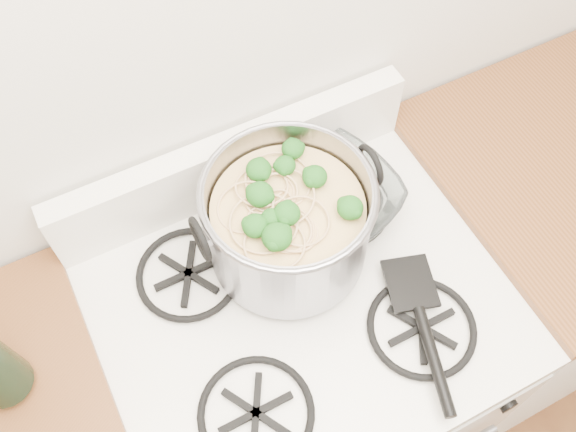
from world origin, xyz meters
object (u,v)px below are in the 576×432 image
Objects in this scene: gas_range at (299,378)px; stock_pot at (288,223)px; glass_bowl at (322,203)px; spatula at (411,282)px.

stock_pot is (0.02, 0.11, 0.58)m from gas_range.
glass_bowl is (0.10, 0.05, -0.08)m from stock_pot.
gas_range is 2.69× the size of stock_pot.
glass_bowl is (-0.06, 0.23, 0.00)m from spatula.
stock_pot is 1.11× the size of spatula.
stock_pot is 3.00× the size of glass_bowl.
spatula is at bearing -74.22° from glass_bowl.
gas_range is at bearing 179.01° from spatula.
spatula reaches higher than gas_range.
gas_range is 8.09× the size of glass_bowl.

